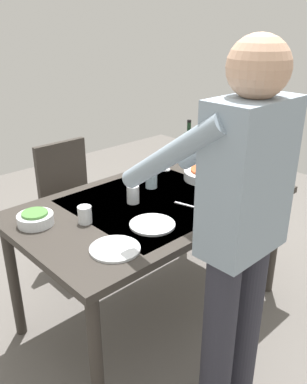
% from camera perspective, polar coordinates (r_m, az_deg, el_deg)
% --- Properties ---
extents(ground_plane, '(6.00, 6.00, 0.00)m').
position_cam_1_polar(ground_plane, '(2.70, 0.00, -16.26)').
color(ground_plane, '#66605B').
extents(dining_table, '(1.57, 0.93, 0.78)m').
position_cam_1_polar(dining_table, '(2.32, 0.00, -2.87)').
color(dining_table, '#332D28').
rests_on(dining_table, ground_plane).
extents(chair_near, '(0.40, 0.40, 0.91)m').
position_cam_1_polar(chair_near, '(2.99, -11.61, -0.65)').
color(chair_near, black).
rests_on(chair_near, ground_plane).
extents(person_server, '(0.42, 0.61, 1.69)m').
position_cam_1_polar(person_server, '(1.63, 11.96, -5.09)').
color(person_server, '#2D2D38').
rests_on(person_server, ground_plane).
extents(wine_bottle, '(0.07, 0.07, 0.30)m').
position_cam_1_polar(wine_bottle, '(2.92, 4.97, 6.61)').
color(wine_bottle, black).
rests_on(wine_bottle, dining_table).
extents(wine_glass_left, '(0.07, 0.07, 0.15)m').
position_cam_1_polar(wine_glass_left, '(2.54, 14.63, 3.21)').
color(wine_glass_left, white).
rests_on(wine_glass_left, dining_table).
extents(wine_glass_right, '(0.07, 0.07, 0.15)m').
position_cam_1_polar(wine_glass_right, '(2.71, 1.76, 5.21)').
color(wine_glass_right, white).
rests_on(wine_glass_right, dining_table).
extents(water_cup_near_left, '(0.07, 0.07, 0.10)m').
position_cam_1_polar(water_cup_near_left, '(2.24, -2.94, -0.33)').
color(water_cup_near_left, silver).
rests_on(water_cup_near_left, dining_table).
extents(water_cup_near_right, '(0.07, 0.07, 0.11)m').
position_cam_1_polar(water_cup_near_right, '(2.44, -0.32, 1.83)').
color(water_cup_near_right, silver).
rests_on(water_cup_near_right, dining_table).
extents(water_cup_far_left, '(0.07, 0.07, 0.09)m').
position_cam_1_polar(water_cup_far_left, '(2.05, -9.73, -3.18)').
color(water_cup_far_left, silver).
rests_on(water_cup_far_left, dining_table).
extents(serving_bowl_pasta, '(0.30, 0.30, 0.07)m').
position_cam_1_polar(serving_bowl_pasta, '(2.60, 7.69, 2.51)').
color(serving_bowl_pasta, silver).
rests_on(serving_bowl_pasta, dining_table).
extents(side_bowl_salad, '(0.18, 0.18, 0.07)m').
position_cam_1_polar(side_bowl_salad, '(2.09, -16.43, -3.61)').
color(side_bowl_salad, silver).
rests_on(side_bowl_salad, dining_table).
extents(dinner_plate_near, '(0.23, 0.23, 0.01)m').
position_cam_1_polar(dinner_plate_near, '(2.01, -0.17, -4.64)').
color(dinner_plate_near, silver).
rests_on(dinner_plate_near, dining_table).
extents(dinner_plate_far, '(0.23, 0.23, 0.01)m').
position_cam_1_polar(dinner_plate_far, '(1.82, -5.50, -8.03)').
color(dinner_plate_far, silver).
rests_on(dinner_plate_far, dining_table).
extents(table_fork, '(0.06, 0.18, 0.00)m').
position_cam_1_polar(table_fork, '(2.22, 5.08, -1.96)').
color(table_fork, silver).
rests_on(table_fork, dining_table).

